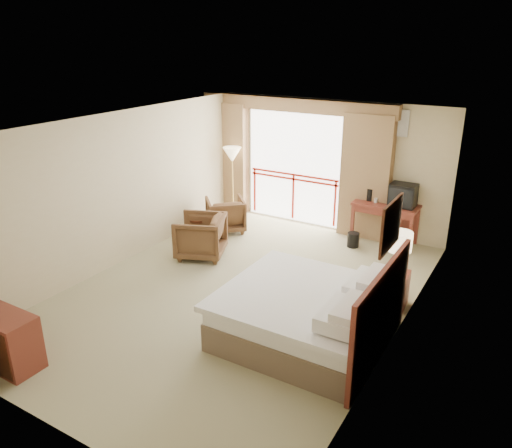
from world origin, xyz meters
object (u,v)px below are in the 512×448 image
Objects in this scene: nightstand at (394,289)px; floor_lamp at (232,157)px; table_lamp at (400,242)px; armchair_near at (201,256)px; armchair_far at (226,230)px; dresser at (0,338)px; desk at (386,212)px; bed at (309,314)px; wastebasket at (353,240)px; side_table at (199,225)px; tv at (403,195)px.

floor_lamp is at bearing 150.08° from nightstand.
table_lamp reaches higher than armchair_near.
armchair_far is (-3.97, 1.25, -1.04)m from table_lamp.
floor_lamp is at bearing 92.90° from dresser.
bed is at bearing -86.24° from desk.
desk is at bearing 63.33° from dresser.
dresser is (-0.18, -3.92, 0.36)m from armchair_near.
desk is at bearing 156.83° from armchair_far.
wastebasket is 3.26m from floor_lamp.
nightstand is 1.90× the size of wastebasket.
side_table is at bearing -79.26° from floor_lamp.
desk is 1.16× the size of dresser.
bed is 1.97× the size of dresser.
side_table is at bearing -143.06° from tv.
dresser reaches higher than armchair_far.
tv is 0.45× the size of dresser.
wastebasket is 3.04m from side_table.
bed is 3.88× the size of nightstand.
nightstand is 0.76m from table_lamp.
table_lamp is 1.29× the size of tv.
side_table is at bearing 149.72° from bed.
tv is at bearing 87.81° from bed.
armchair_far is 0.94m from side_table.
side_table is 1.99m from floor_lamp.
tv is 0.87× the size of side_table.
wastebasket is (-0.74, -0.51, -0.89)m from tv.
floor_lamp is at bearing 134.88° from bed.
side_table is (-2.68, -1.41, 0.24)m from wastebasket.
nightstand is 2.61m from desk.
nightstand is 4.96m from floor_lamp.
tv is 1.69× the size of wastebasket.
table_lamp is at bearing -67.92° from desk.
wastebasket is at bearing 64.82° from dresser.
bed is at bearing -79.84° from wastebasket.
tv is 3.69m from armchair_far.
nightstand is 2.29m from wastebasket.
desk is 3.53m from floor_lamp.
tv is 7.11m from dresser.
bed is 1.81m from table_lamp.
table_lamp is (0.00, 0.05, 0.76)m from nightstand.
armchair_near is (-3.04, -2.39, -1.03)m from tv.
table_lamp is 0.58× the size of dresser.
floor_lamp is at bearing -109.72° from armchair_far.
tv is (0.30, -0.06, 0.40)m from desk.
desk is 3.34m from armchair_far.
bed is 3.26m from armchair_near.
side_table is 4.39m from dresser.
floor_lamp reaches higher than desk.
table_lamp reaches higher than wastebasket.
wastebasket is at bearing -137.86° from tv.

